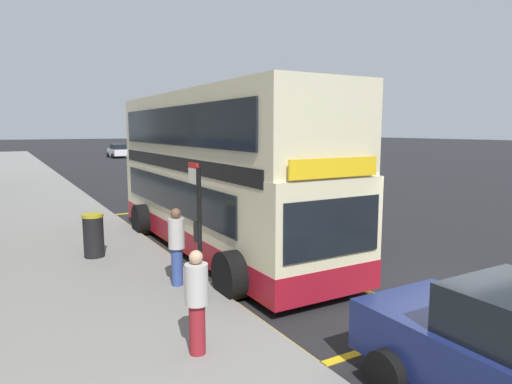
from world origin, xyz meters
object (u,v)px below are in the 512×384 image
Objects in this scene: double_decker_bus at (217,178)px; pedestrian_waiting_near_sign at (177,244)px; bus_stop_sign at (198,219)px; litter_bin at (94,235)px; parked_car_maroon_across at (169,161)px; pedestrian_further_back at (197,299)px; parked_car_white_distant at (118,151)px.

double_decker_bus is 3.63m from pedestrian_waiting_near_sign.
bus_stop_sign is 2.34× the size of litter_bin.
parked_car_maroon_across is 3.73× the size of litter_bin.
parked_car_maroon_across is (7.05, 24.80, -1.26)m from double_decker_bus.
bus_stop_sign reaches higher than pedestrian_further_back.
pedestrian_further_back is (-0.89, -2.06, -0.72)m from bus_stop_sign.
bus_stop_sign is 1.59× the size of pedestrian_waiting_near_sign.
bus_stop_sign is 4.30m from litter_bin.
parked_car_white_distant is 44.76m from litter_bin.
pedestrian_waiting_near_sign is (-2.20, -2.70, -1.03)m from double_decker_bus.
pedestrian_further_back is (-2.96, -5.64, -1.08)m from double_decker_bus.
pedestrian_waiting_near_sign is 3.33m from litter_bin.
parked_car_maroon_across is 2.69× the size of pedestrian_further_back.
double_decker_bus is at bearing 50.83° from pedestrian_waiting_near_sign.
parked_car_maroon_across is at bearing 71.81° from pedestrian_further_back.
parked_car_maroon_across is 2.54× the size of pedestrian_waiting_near_sign.
litter_bin is at bearing -114.10° from parked_car_maroon_across.
bus_stop_sign reaches higher than parked_car_white_distant.
bus_stop_sign is 2.36m from pedestrian_further_back.
double_decker_bus is at bearing 79.58° from parked_car_white_distant.
parked_car_white_distant is 50.58m from pedestrian_further_back.
pedestrian_waiting_near_sign reaches higher than parked_car_white_distant.
bus_stop_sign is at bearing 66.77° from pedestrian_further_back.
pedestrian_waiting_near_sign reaches higher than parked_car_maroon_across.
double_decker_bus is 9.10× the size of litter_bin.
parked_car_maroon_across is at bearing 72.19° from bus_stop_sign.
pedestrian_waiting_near_sign is at bearing 77.49° from parked_car_white_distant.
double_decker_bus is 6.55× the size of pedestrian_further_back.
double_decker_bus is 4.15m from bus_stop_sign.
double_decker_bus is at bearing 59.91° from bus_stop_sign.
double_decker_bus is 3.88× the size of bus_stop_sign.
parked_car_white_distant is 19.10m from parked_car_maroon_across.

